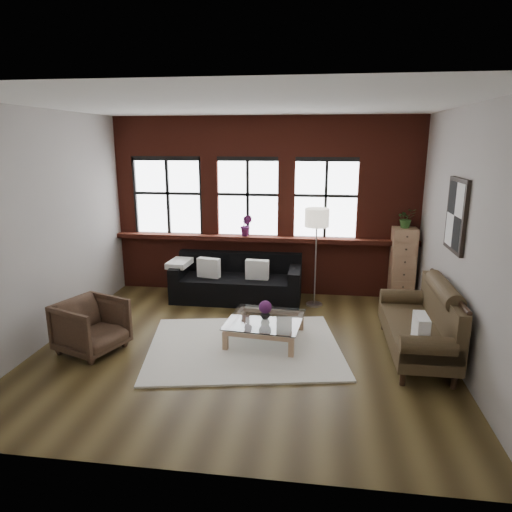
# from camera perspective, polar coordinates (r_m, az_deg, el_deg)

# --- Properties ---
(floor) EXTENTS (5.50, 5.50, 0.00)m
(floor) POSITION_cam_1_polar(r_m,az_deg,el_deg) (6.45, -1.63, -11.24)
(floor) COLOR #3C2E16
(floor) RESTS_ON ground
(ceiling) EXTENTS (5.50, 5.50, 0.00)m
(ceiling) POSITION_cam_1_polar(r_m,az_deg,el_deg) (5.84, -1.86, 18.41)
(ceiling) COLOR white
(ceiling) RESTS_ON ground
(wall_back) EXTENTS (5.50, 0.00, 5.50)m
(wall_back) POSITION_cam_1_polar(r_m,az_deg,el_deg) (8.38, 1.08, 6.18)
(wall_back) COLOR #A59F99
(wall_back) RESTS_ON ground
(wall_front) EXTENTS (5.50, 0.00, 5.50)m
(wall_front) POSITION_cam_1_polar(r_m,az_deg,el_deg) (3.58, -8.34, -5.06)
(wall_front) COLOR #A59F99
(wall_front) RESTS_ON ground
(wall_left) EXTENTS (0.00, 5.00, 5.00)m
(wall_left) POSITION_cam_1_polar(r_m,az_deg,el_deg) (6.94, -24.79, 3.18)
(wall_left) COLOR #A59F99
(wall_left) RESTS_ON ground
(wall_right) EXTENTS (0.00, 5.00, 5.00)m
(wall_right) POSITION_cam_1_polar(r_m,az_deg,el_deg) (6.13, 24.55, 1.89)
(wall_right) COLOR #A59F99
(wall_right) RESTS_ON ground
(brick_backwall) EXTENTS (5.50, 0.12, 3.20)m
(brick_backwall) POSITION_cam_1_polar(r_m,az_deg,el_deg) (8.32, 1.03, 6.12)
(brick_backwall) COLOR #5C2015
(brick_backwall) RESTS_ON floor
(sill_ledge) EXTENTS (5.50, 0.30, 0.08)m
(sill_ledge) POSITION_cam_1_polar(r_m,az_deg,el_deg) (8.33, 0.94, 2.22)
(sill_ledge) COLOR #5C2015
(sill_ledge) RESTS_ON brick_backwall
(window_left) EXTENTS (1.38, 0.10, 1.50)m
(window_left) POSITION_cam_1_polar(r_m,az_deg,el_deg) (8.71, -10.90, 7.23)
(window_left) COLOR black
(window_left) RESTS_ON brick_backwall
(window_mid) EXTENTS (1.38, 0.10, 1.50)m
(window_mid) POSITION_cam_1_polar(r_m,az_deg,el_deg) (8.35, -1.02, 7.19)
(window_mid) COLOR black
(window_mid) RESTS_ON brick_backwall
(window_right) EXTENTS (1.38, 0.10, 1.50)m
(window_right) POSITION_cam_1_polar(r_m,az_deg,el_deg) (8.26, 8.70, 6.95)
(window_right) COLOR black
(window_right) RESTS_ON brick_backwall
(wall_poster) EXTENTS (0.05, 0.74, 0.94)m
(wall_poster) POSITION_cam_1_polar(r_m,az_deg,el_deg) (6.36, 23.77, 4.68)
(wall_poster) COLOR black
(wall_poster) RESTS_ON wall_right
(shag_rug) EXTENTS (2.92, 2.48, 0.03)m
(shag_rug) POSITION_cam_1_polar(r_m,az_deg,el_deg) (6.41, -1.47, -11.25)
(shag_rug) COLOR white
(shag_rug) RESTS_ON floor
(dark_sofa) EXTENTS (2.26, 0.91, 0.82)m
(dark_sofa) POSITION_cam_1_polar(r_m,az_deg,el_deg) (8.12, -2.40, -2.71)
(dark_sofa) COLOR black
(dark_sofa) RESTS_ON floor
(pillow_a) EXTENTS (0.42, 0.22, 0.34)m
(pillow_a) POSITION_cam_1_polar(r_m,az_deg,el_deg) (8.07, -5.93, -1.47)
(pillow_a) COLOR white
(pillow_a) RESTS_ON dark_sofa
(pillow_b) EXTENTS (0.41, 0.16, 0.34)m
(pillow_b) POSITION_cam_1_polar(r_m,az_deg,el_deg) (7.91, 0.14, -1.70)
(pillow_b) COLOR white
(pillow_b) RESTS_ON dark_sofa
(vintage_settee) EXTENTS (0.84, 1.89, 1.01)m
(vintage_settee) POSITION_cam_1_polar(r_m,az_deg,el_deg) (6.37, 19.48, -7.50)
(vintage_settee) COLOR #41321E
(vintage_settee) RESTS_ON floor
(pillow_settee) EXTENTS (0.15, 0.38, 0.34)m
(pillow_settee) POSITION_cam_1_polar(r_m,az_deg,el_deg) (5.79, 19.90, -8.59)
(pillow_settee) COLOR white
(pillow_settee) RESTS_ON vintage_settee
(armchair) EXTENTS (1.00, 0.99, 0.71)m
(armchair) POSITION_cam_1_polar(r_m,az_deg,el_deg) (6.57, -19.88, -8.25)
(armchair) COLOR #412D20
(armchair) RESTS_ON floor
(coffee_table) EXTENTS (1.12, 1.12, 0.34)m
(coffee_table) POSITION_cam_1_polar(r_m,az_deg,el_deg) (6.56, 1.15, -9.23)
(coffee_table) COLOR tan
(coffee_table) RESTS_ON shag_rug
(vase) EXTENTS (0.17, 0.17, 0.14)m
(vase) POSITION_cam_1_polar(r_m,az_deg,el_deg) (6.47, 1.16, -7.28)
(vase) COLOR #B2B2B2
(vase) RESTS_ON coffee_table
(flowers) EXTENTS (0.18, 0.18, 0.18)m
(flowers) POSITION_cam_1_polar(r_m,az_deg,el_deg) (6.43, 1.17, -6.40)
(flowers) COLOR #581E58
(flowers) RESTS_ON vase
(drawer_chest) EXTENTS (0.41, 0.41, 1.32)m
(drawer_chest) POSITION_cam_1_polar(r_m,az_deg,el_deg) (8.37, 17.82, -1.08)
(drawer_chest) COLOR tan
(drawer_chest) RESTS_ON floor
(potted_plant_top) EXTENTS (0.36, 0.34, 0.34)m
(potted_plant_top) POSITION_cam_1_polar(r_m,az_deg,el_deg) (8.20, 18.26, 4.52)
(potted_plant_top) COLOR #2D5923
(potted_plant_top) RESTS_ON drawer_chest
(floor_lamp) EXTENTS (0.40, 0.40, 1.84)m
(floor_lamp) POSITION_cam_1_polar(r_m,az_deg,el_deg) (7.76, 7.48, 0.27)
(floor_lamp) COLOR #A5A5A8
(floor_lamp) RESTS_ON floor
(sill_plant) EXTENTS (0.24, 0.20, 0.39)m
(sill_plant) POSITION_cam_1_polar(r_m,az_deg,el_deg) (8.30, -1.23, 3.84)
(sill_plant) COLOR #581E58
(sill_plant) RESTS_ON sill_ledge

